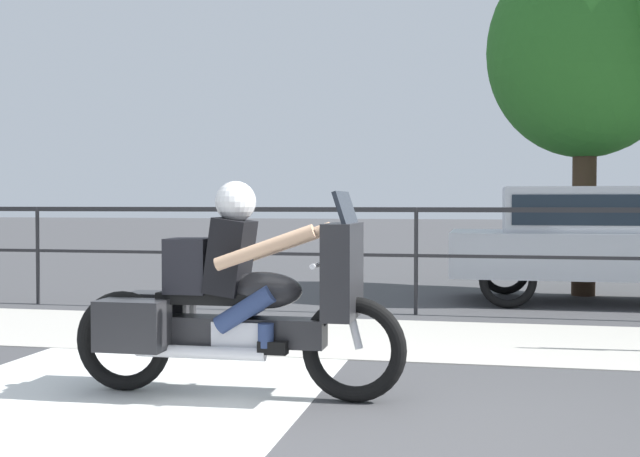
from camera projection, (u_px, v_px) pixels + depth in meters
name	position (u px, v px, depth m)	size (l,w,h in m)	color
ground_plane	(344.00, 434.00, 4.76)	(120.00, 120.00, 0.00)	#424244
sidewalk_band	(401.00, 338.00, 8.09)	(44.00, 2.40, 0.01)	#B7B2A8
crosswalk_band	(55.00, 426.00, 4.91)	(2.84, 6.00, 0.01)	silver
fence_railing	(416.00, 230.00, 9.79)	(36.00, 0.05, 1.32)	#232326
motorcycle	(235.00, 300.00, 5.67)	(2.44, 0.76, 1.53)	black
parked_car	(592.00, 236.00, 10.92)	(3.99, 1.74, 1.58)	#B7BCC4
tree_behind_sign	(586.00, 52.00, 11.71)	(2.86, 2.86, 5.18)	#473323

